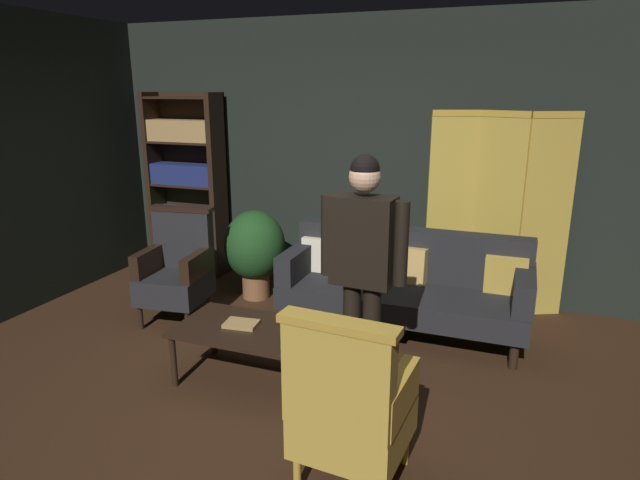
# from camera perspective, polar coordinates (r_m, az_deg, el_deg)

# --- Properties ---
(ground_plane) EXTENTS (10.00, 10.00, 0.00)m
(ground_plane) POSITION_cam_1_polar(r_m,az_deg,el_deg) (3.90, -4.32, -16.65)
(ground_plane) COLOR #331E11
(back_wall) EXTENTS (7.20, 0.10, 2.80)m
(back_wall) POSITION_cam_1_polar(r_m,az_deg,el_deg) (5.65, 5.98, 8.69)
(back_wall) COLOR black
(back_wall) RESTS_ON ground_plane
(side_wall_left) EXTENTS (0.10, 3.60, 2.80)m
(side_wall_left) POSITION_cam_1_polar(r_m,az_deg,el_deg) (5.73, -30.41, 6.72)
(side_wall_left) COLOR black
(side_wall_left) RESTS_ON ground_plane
(folding_screen) EXTENTS (1.29, 0.23, 1.90)m
(folding_screen) POSITION_cam_1_polar(r_m,az_deg,el_deg) (5.32, 18.28, 2.99)
(folding_screen) COLOR #B29338
(folding_screen) RESTS_ON ground_plane
(bookshelf) EXTENTS (0.90, 0.32, 2.05)m
(bookshelf) POSITION_cam_1_polar(r_m,az_deg,el_deg) (6.36, -13.93, 6.26)
(bookshelf) COLOR black
(bookshelf) RESTS_ON ground_plane
(velvet_couch) EXTENTS (2.12, 0.78, 0.88)m
(velvet_couch) POSITION_cam_1_polar(r_m,az_deg,el_deg) (4.80, 8.96, -4.35)
(velvet_couch) COLOR black
(velvet_couch) RESTS_ON ground_plane
(coffee_table) EXTENTS (1.00, 0.64, 0.42)m
(coffee_table) POSITION_cam_1_polar(r_m,az_deg,el_deg) (4.01, -7.84, -9.73)
(coffee_table) COLOR black
(coffee_table) RESTS_ON ground_plane
(armchair_gilt_accent) EXTENTS (0.62, 0.62, 1.04)m
(armchair_gilt_accent) POSITION_cam_1_polar(r_m,az_deg,el_deg) (2.95, 3.16, -17.09)
(armchair_gilt_accent) COLOR #B78E33
(armchair_gilt_accent) RESTS_ON ground_plane
(armchair_wing_left) EXTENTS (0.65, 0.64, 1.04)m
(armchair_wing_left) POSITION_cam_1_polar(r_m,az_deg,el_deg) (5.12, -14.92, -2.97)
(armchair_wing_left) COLOR black
(armchair_wing_left) RESTS_ON ground_plane
(standing_figure) EXTENTS (0.59, 0.25, 1.70)m
(standing_figure) POSITION_cam_1_polar(r_m,az_deg,el_deg) (3.48, 4.57, -2.06)
(standing_figure) COLOR black
(standing_figure) RESTS_ON ground_plane
(potted_plant) EXTENTS (0.62, 0.62, 0.91)m
(potted_plant) POSITION_cam_1_polar(r_m,az_deg,el_deg) (5.49, -6.92, -0.86)
(potted_plant) COLOR brown
(potted_plant) RESTS_ON ground_plane
(book_tan_leather) EXTENTS (0.26, 0.19, 0.03)m
(book_tan_leather) POSITION_cam_1_polar(r_m,az_deg,el_deg) (4.01, -8.34, -8.78)
(book_tan_leather) COLOR #9E7A47
(book_tan_leather) RESTS_ON coffee_table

